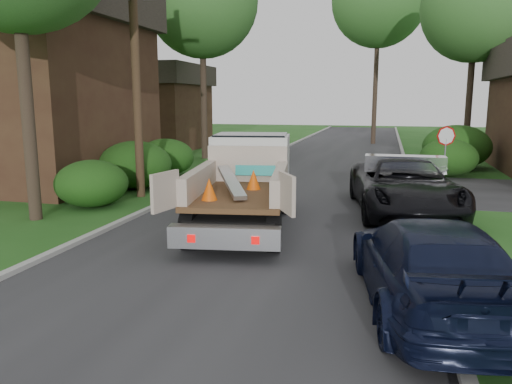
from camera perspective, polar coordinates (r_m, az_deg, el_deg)
The scene contains 19 objects.
ground at distance 12.01m, azimuth -0.50°, elevation -6.12°, with size 120.00×120.00×0.00m, color #1D4F16.
road at distance 21.59m, azimuth 6.43°, elevation 1.25°, with size 8.00×90.00×0.02m, color #28282B.
curb_left at distance 22.52m, azimuth -3.95°, elevation 1.81°, with size 0.20×90.00×0.12m, color #9E9E99.
curb_right at distance 21.40m, azimuth 17.35°, elevation 0.91°, with size 0.20×90.00×0.12m, color #9E9E99.
stop_sign at distance 20.30m, azimuth 20.85°, elevation 5.10°, with size 0.71×0.32×2.48m.
utility_pole at distance 18.28m, azimuth -13.65°, elevation 15.64°, with size 2.42×1.25×10.00m.
house_left_near at distance 23.53m, azimuth -25.57°, elevation 11.51°, with size 9.72×8.64×8.40m.
house_left_far at distance 37.00m, azimuth -12.07°, elevation 9.61°, with size 7.56×7.56×6.00m.
hedge_left_a at distance 17.05m, azimuth -18.28°, elevation 0.94°, with size 2.34×2.34×1.53m, color #0D3B0F.
hedge_left_b at distance 20.16m, azimuth -13.66°, elevation 3.04°, with size 2.86×2.86×1.87m, color #0D3B0F.
hedge_left_c at distance 23.42m, azimuth -10.27°, elevation 3.95°, with size 2.60×2.60×1.70m, color #0D3B0F.
hedge_right_a at distance 24.41m, azimuth 21.14°, elevation 3.67°, with size 2.60×2.60×1.70m, color #0D3B0F.
hedge_right_b at distance 27.43m, azimuth 21.95°, elevation 4.82°, with size 3.38×3.38×2.21m, color #0D3B0F.
tree_left_far at distance 30.52m, azimuth -6.20°, elevation 20.85°, with size 6.40×6.40×12.20m.
tree_right_far at distance 31.84m, azimuth 23.85°, elevation 18.71°, with size 6.00×6.00×11.50m.
tree_center_far at distance 41.81m, azimuth 13.88°, elevation 20.54°, with size 7.20×7.20×14.60m.
flatbed_truck at distance 14.30m, azimuth -1.07°, elevation 1.95°, with size 3.58×6.69×2.42m.
black_pickup at distance 15.83m, azimuth 16.57°, elevation 0.65°, with size 2.83×6.13×1.70m, color black.
navy_suv at distance 8.77m, azimuth 19.29°, elevation -7.78°, with size 2.14×5.28×1.53m, color black.
Camera 1 is at (3.00, -11.11, 3.41)m, focal length 35.00 mm.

